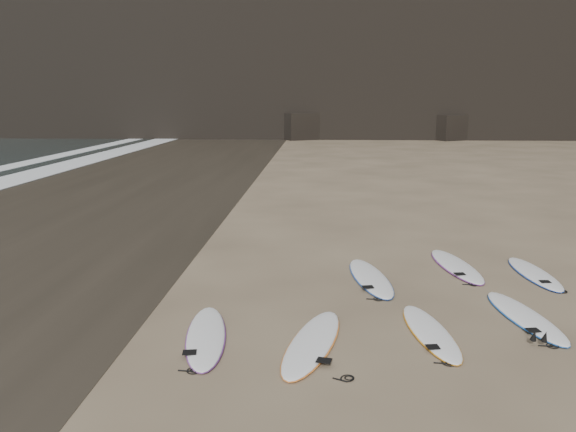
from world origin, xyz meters
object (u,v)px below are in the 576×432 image
surfboard_7 (534,273)px  surfboard_11 (206,335)px  surfboard_0 (312,341)px  surfboard_5 (370,277)px  surfboard_6 (456,265)px  surfboard_1 (430,331)px  surfboard_2 (525,316)px

surfboard_7 → surfboard_11: size_ratio=0.98×
surfboard_0 → surfboard_5: surfboard_5 is taller
surfboard_7 → surfboard_6: bearing=160.2°
surfboard_5 → surfboard_11: bearing=-141.6°
surfboard_0 → surfboard_1: 2.01m
surfboard_6 → surfboard_7: surfboard_6 is taller
surfboard_2 → surfboard_5: size_ratio=0.93×
surfboard_1 → surfboard_2: 1.95m
surfboard_6 → surfboard_7: size_ratio=1.10×
surfboard_0 → surfboard_2: (3.74, 1.27, -0.00)m
surfboard_7 → surfboard_2: bearing=-116.3°
surfboard_1 → surfboard_2: surfboard_2 is taller
surfboard_5 → surfboard_1: bearing=-84.4°
surfboard_6 → surfboard_11: size_ratio=1.08×
surfboard_5 → surfboard_7: size_ratio=1.10×
surfboard_6 → surfboard_0: bearing=-134.9°
surfboard_2 → surfboard_0: bearing=-170.7°
surfboard_7 → surfboard_5: bearing=-175.2°
surfboard_0 → surfboard_5: 3.55m
surfboard_5 → surfboard_7: (3.64, 0.50, -0.00)m
surfboard_0 → surfboard_6: bearing=66.4°
surfboard_5 → surfboard_6: same height
surfboard_0 → surfboard_1: (1.94, 0.50, -0.00)m
surfboard_5 → surfboard_6: size_ratio=1.00×
surfboard_2 → surfboard_6: size_ratio=0.93×
surfboard_1 → surfboard_6: bearing=63.1°
surfboard_1 → surfboard_7: size_ratio=0.96×
surfboard_0 → surfboard_2: 3.95m
surfboard_0 → surfboard_11: (-1.73, 0.14, -0.00)m
surfboard_1 → surfboard_11: bearing=177.8°
surfboard_2 → surfboard_11: same height
surfboard_6 → surfboard_7: (1.59, -0.48, -0.00)m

